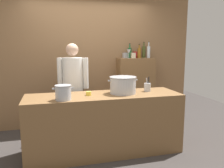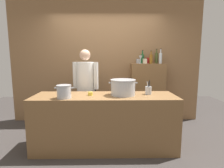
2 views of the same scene
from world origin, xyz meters
The scene contains 17 objects.
ground_plane centered at (0.00, 0.00, 0.00)m, with size 8.00×8.00×0.00m, color #383330.
brick_back_panel centered at (0.00, 1.40, 1.50)m, with size 4.40×0.10×3.00m, color olive.
prep_counter centered at (0.00, 0.00, 0.45)m, with size 2.31×0.70×0.90m, color brown.
bar_cabinet centered at (0.95, 1.19, 0.69)m, with size 0.76×0.32×1.37m, color brown.
chef centered at (-0.39, 0.66, 0.96)m, with size 0.51×0.39×1.66m.
stockpot_large centered at (0.30, 0.01, 1.03)m, with size 0.46×0.41×0.26m.
stockpot_small centered at (-0.61, -0.20, 1.00)m, with size 0.28×0.22×0.20m.
utensil_crock centered at (0.72, 0.07, 0.97)m, with size 0.10×0.10×0.24m.
butter_jar centered at (-0.23, 0.00, 0.93)m, with size 0.08×0.08×0.06m, color yellow.
wine_bottle_clear centered at (1.22, 1.17, 1.50)m, with size 0.07×0.07×0.33m.
wine_bottle_amber centered at (1.00, 1.13, 1.48)m, with size 0.07×0.07×0.28m.
wine_bottle_green centered at (0.83, 1.23, 1.48)m, with size 0.08×0.08×0.29m.
wine_bottle_olive centered at (1.16, 1.27, 1.50)m, with size 0.07×0.07×0.32m.
wine_glass_tall centered at (0.76, 1.10, 1.50)m, with size 0.08×0.08×0.18m.
spice_tin_red centered at (0.96, 1.27, 1.44)m, with size 0.07×0.07×0.13m, color red.
spice_tin_cream centered at (0.86, 1.10, 1.43)m, with size 0.08×0.08×0.11m, color beige.
spice_tin_silver centered at (0.74, 1.27, 1.42)m, with size 0.09×0.09×0.10m, color #B2B2B7.
Camera 1 is at (-0.76, -3.28, 1.61)m, focal length 37.06 mm.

